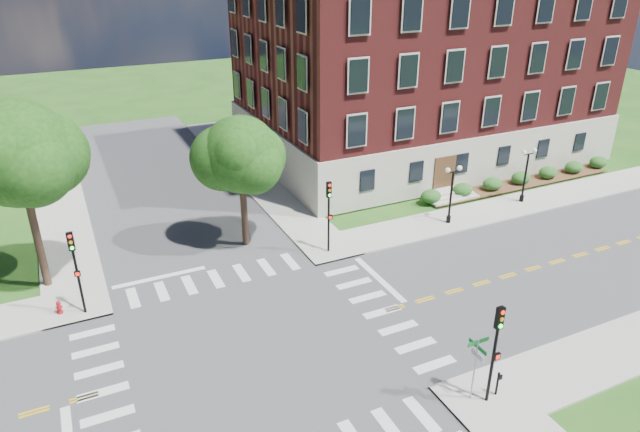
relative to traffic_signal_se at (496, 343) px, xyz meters
name	(u,v)px	position (x,y,z in m)	size (l,w,h in m)	color
ground	(257,348)	(-7.77, 7.79, -3.19)	(160.00, 160.00, 0.00)	#204A14
road_ew	(257,348)	(-7.77, 7.79, -3.18)	(90.00, 12.00, 0.01)	#3D3D3F
road_ns	(257,348)	(-7.77, 7.79, -3.18)	(12.00, 90.00, 0.01)	#3D3D3F
sidewalk_ne	(371,189)	(7.61, 23.16, -3.13)	(34.00, 34.00, 0.12)	#9E9B93
crosswalk_east	(382,312)	(-0.57, 7.79, -3.19)	(2.20, 10.20, 0.02)	silver
stop_bar_east	(379,279)	(1.03, 10.79, -3.19)	(0.40, 5.50, 0.00)	silver
main_building	(420,64)	(16.23, 29.78, 5.15)	(30.60, 22.40, 16.50)	beige
shrub_row	(520,185)	(19.23, 18.59, -3.19)	(18.00, 2.00, 1.30)	#1E4517
tree_c	(17,154)	(-16.82, 18.45, 4.94)	(5.77, 5.77, 10.92)	black
tree_d	(241,155)	(-4.71, 18.40, 3.09)	(4.86, 4.86, 8.62)	black
traffic_signal_se	(496,343)	(0.00, 0.00, 0.00)	(0.32, 0.35, 4.80)	black
traffic_signal_ne	(329,208)	(-0.26, 15.02, 0.00)	(0.35, 0.40, 4.80)	black
traffic_signal_nw	(75,263)	(-15.11, 14.49, 0.00)	(0.35, 0.39, 4.80)	black
twin_lamp_west	(451,191)	(9.36, 15.19, -0.66)	(1.36, 0.36, 4.23)	black
twin_lamp_east	(526,172)	(16.80, 15.84, -0.66)	(1.36, 0.36, 4.23)	black
street_sign_pole	(476,357)	(-0.53, 0.43, -0.88)	(1.10, 1.10, 3.10)	gray
push_button_post	(498,382)	(0.60, 0.10, -2.39)	(0.14, 0.21, 1.20)	black
fire_hydrant	(59,308)	(-16.34, 14.99, -2.72)	(0.35, 0.35, 0.75)	#9F0C15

